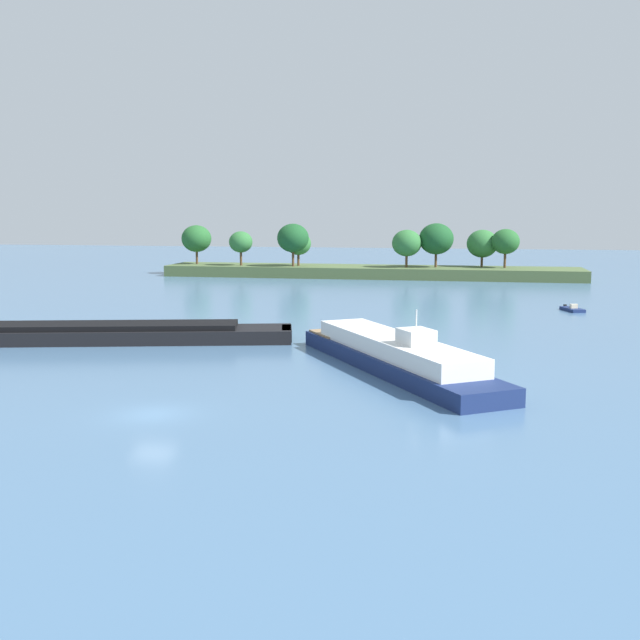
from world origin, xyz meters
TOP-DOWN VIEW (x-y plane):
  - ground_plane at (0.00, 0.00)m, footprint 400.00×400.00m
  - treeline_island at (1.54, 93.80)m, footprint 74.66×10.81m
  - white_riverboat at (13.09, 15.06)m, footprint 17.64×24.08m
  - fishing_skiff at (31.39, 52.53)m, footprint 2.67×4.02m
  - cargo_barge at (-19.50, 21.17)m, footprint 43.61×14.61m

SIDE VIEW (x-z plane):
  - ground_plane at x=0.00m, z-range 0.00..0.00m
  - fishing_skiff at x=31.39m, z-range -0.21..0.66m
  - cargo_barge at x=-19.50m, z-range -2.01..3.85m
  - white_riverboat at x=13.09m, z-range -1.33..3.69m
  - treeline_island at x=1.54m, z-range -1.62..8.12m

